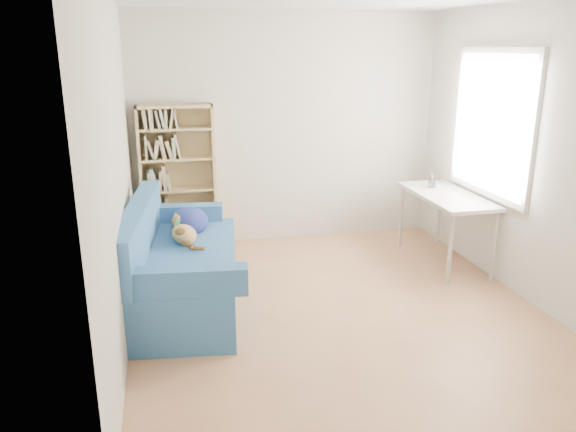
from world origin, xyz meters
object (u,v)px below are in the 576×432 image
Objects in this scene: bookshelf at (178,185)px; pen_cup at (432,182)px; sofa at (179,266)px; desk at (447,201)px.

pen_cup is (2.68, -0.71, 0.06)m from bookshelf.
bookshelf is at bearing 93.66° from sofa.
sofa is at bearing -171.86° from desk.
sofa is at bearing -165.88° from pen_cup.
pen_cup is at bearing 94.75° from desk.
desk is 7.61× the size of pen_cup.
pen_cup is at bearing 20.75° from sofa.
desk is at bearing -85.25° from pen_cup.
pen_cup is (2.75, 0.69, 0.46)m from sofa.
bookshelf is (0.07, 1.41, 0.40)m from sofa.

